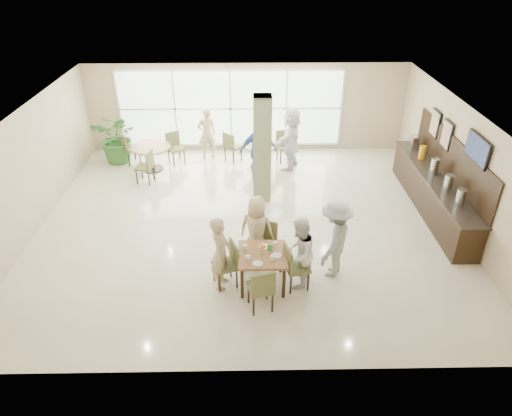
{
  "coord_description": "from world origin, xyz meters",
  "views": [
    {
      "loc": [
        0.05,
        -9.5,
        6.01
      ],
      "look_at": [
        0.2,
        -1.2,
        1.1
      ],
      "focal_mm": 32.0,
      "sensor_mm": 36.0,
      "label": 1
    }
  ],
  "objects_px": {
    "adult_b": "(291,138)",
    "teen_left": "(221,253)",
    "teen_right": "(299,253)",
    "teen_standing": "(335,239)",
    "main_table": "(262,258)",
    "round_table_left": "(151,151)",
    "teen_far": "(257,230)",
    "round_table_right": "(260,150)",
    "potted_plant": "(118,137)",
    "buffet_counter": "(433,191)",
    "adult_a": "(258,151)",
    "adult_standing": "(207,134)"
  },
  "relations": [
    {
      "from": "potted_plant",
      "to": "teen_far",
      "type": "height_order",
      "value": "potted_plant"
    },
    {
      "from": "round_table_left",
      "to": "potted_plant",
      "type": "distance_m",
      "value": 1.26
    },
    {
      "from": "teen_standing",
      "to": "buffet_counter",
      "type": "bearing_deg",
      "value": 160.0
    },
    {
      "from": "main_table",
      "to": "teen_right",
      "type": "relative_size",
      "value": 0.62
    },
    {
      "from": "round_table_right",
      "to": "teen_left",
      "type": "xyz_separation_m",
      "value": [
        -0.9,
        -5.48,
        0.22
      ]
    },
    {
      "from": "round_table_right",
      "to": "teen_far",
      "type": "bearing_deg",
      "value": -92.34
    },
    {
      "from": "teen_left",
      "to": "adult_a",
      "type": "relative_size",
      "value": 0.87
    },
    {
      "from": "round_table_right",
      "to": "main_table",
      "type": "bearing_deg",
      "value": -90.97
    },
    {
      "from": "main_table",
      "to": "potted_plant",
      "type": "relative_size",
      "value": 0.6
    },
    {
      "from": "main_table",
      "to": "adult_a",
      "type": "distance_m",
      "value": 4.64
    },
    {
      "from": "round_table_right",
      "to": "potted_plant",
      "type": "distance_m",
      "value": 4.36
    },
    {
      "from": "buffet_counter",
      "to": "teen_right",
      "type": "bearing_deg",
      "value": -142.14
    },
    {
      "from": "round_table_left",
      "to": "round_table_right",
      "type": "bearing_deg",
      "value": 1.63
    },
    {
      "from": "main_table",
      "to": "adult_standing",
      "type": "distance_m",
      "value": 6.4
    },
    {
      "from": "main_table",
      "to": "buffet_counter",
      "type": "relative_size",
      "value": 0.2
    },
    {
      "from": "teen_right",
      "to": "teen_left",
      "type": "bearing_deg",
      "value": -67.28
    },
    {
      "from": "teen_standing",
      "to": "adult_b",
      "type": "bearing_deg",
      "value": -145.64
    },
    {
      "from": "potted_plant",
      "to": "teen_far",
      "type": "relative_size",
      "value": 1.04
    },
    {
      "from": "teen_left",
      "to": "adult_standing",
      "type": "height_order",
      "value": "adult_standing"
    },
    {
      "from": "adult_b",
      "to": "teen_standing",
      "type": "bearing_deg",
      "value": 27.55
    },
    {
      "from": "teen_left",
      "to": "adult_standing",
      "type": "distance_m",
      "value": 6.26
    },
    {
      "from": "teen_right",
      "to": "teen_standing",
      "type": "bearing_deg",
      "value": 136.93
    },
    {
      "from": "teen_standing",
      "to": "adult_a",
      "type": "height_order",
      "value": "adult_a"
    },
    {
      "from": "buffet_counter",
      "to": "main_table",
      "type": "bearing_deg",
      "value": -146.95
    },
    {
      "from": "round_table_left",
      "to": "teen_right",
      "type": "bearing_deg",
      "value": -54.45
    },
    {
      "from": "teen_far",
      "to": "main_table",
      "type": "bearing_deg",
      "value": 114.03
    },
    {
      "from": "teen_standing",
      "to": "round_table_left",
      "type": "bearing_deg",
      "value": -108.4
    },
    {
      "from": "potted_plant",
      "to": "adult_b",
      "type": "distance_m",
      "value": 5.26
    },
    {
      "from": "teen_far",
      "to": "adult_b",
      "type": "bearing_deg",
      "value": -86.0
    },
    {
      "from": "main_table",
      "to": "adult_a",
      "type": "relative_size",
      "value": 0.53
    },
    {
      "from": "buffet_counter",
      "to": "adult_b",
      "type": "distance_m",
      "value": 4.29
    },
    {
      "from": "adult_a",
      "to": "adult_b",
      "type": "bearing_deg",
      "value": 26.28
    },
    {
      "from": "adult_b",
      "to": "teen_left",
      "type": "bearing_deg",
      "value": 4.14
    },
    {
      "from": "teen_far",
      "to": "adult_b",
      "type": "distance_m",
      "value": 4.76
    },
    {
      "from": "main_table",
      "to": "round_table_left",
      "type": "xyz_separation_m",
      "value": [
        -3.14,
        5.38,
        -0.07
      ]
    },
    {
      "from": "potted_plant",
      "to": "teen_right",
      "type": "relative_size",
      "value": 1.04
    },
    {
      "from": "main_table",
      "to": "teen_right",
      "type": "distance_m",
      "value": 0.72
    },
    {
      "from": "teen_right",
      "to": "teen_far",
      "type": "bearing_deg",
      "value": -113.49
    },
    {
      "from": "main_table",
      "to": "teen_left",
      "type": "distance_m",
      "value": 0.82
    },
    {
      "from": "main_table",
      "to": "teen_far",
      "type": "bearing_deg",
      "value": 96.67
    },
    {
      "from": "teen_left",
      "to": "adult_a",
      "type": "bearing_deg",
      "value": -3.4
    },
    {
      "from": "teen_right",
      "to": "adult_standing",
      "type": "relative_size",
      "value": 0.93
    },
    {
      "from": "round_table_left",
      "to": "teen_left",
      "type": "height_order",
      "value": "teen_left"
    },
    {
      "from": "round_table_right",
      "to": "adult_a",
      "type": "distance_m",
      "value": 0.91
    },
    {
      "from": "teen_right",
      "to": "adult_a",
      "type": "distance_m",
      "value": 4.69
    },
    {
      "from": "teen_left",
      "to": "teen_standing",
      "type": "bearing_deg",
      "value": -74.89
    },
    {
      "from": "teen_left",
      "to": "teen_standing",
      "type": "height_order",
      "value": "teen_standing"
    },
    {
      "from": "round_table_left",
      "to": "adult_standing",
      "type": "distance_m",
      "value": 1.82
    },
    {
      "from": "main_table",
      "to": "round_table_left",
      "type": "relative_size",
      "value": 0.81
    },
    {
      "from": "round_table_right",
      "to": "buffet_counter",
      "type": "bearing_deg",
      "value": -31.28
    }
  ]
}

